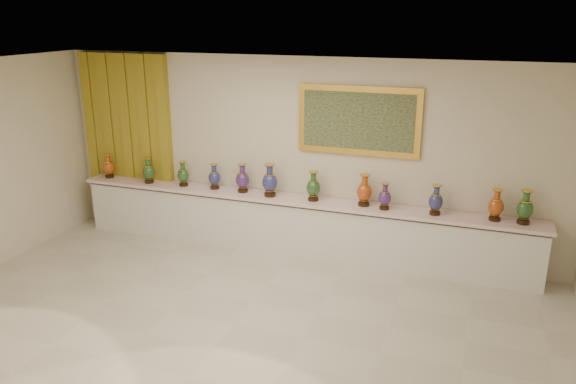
# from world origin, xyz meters

# --- Properties ---
(ground) EXTENTS (8.00, 8.00, 0.00)m
(ground) POSITION_xyz_m (0.00, 0.00, 0.00)
(ground) COLOR beige
(ground) RESTS_ON ground
(room) EXTENTS (8.00, 8.00, 8.00)m
(room) POSITION_xyz_m (-2.40, 2.44, 1.60)
(room) COLOR beige
(room) RESTS_ON ground
(counter) EXTENTS (7.28, 0.48, 0.90)m
(counter) POSITION_xyz_m (0.00, 2.27, 0.44)
(counter) COLOR white
(counter) RESTS_ON ground
(vase_0) EXTENTS (0.20, 0.20, 0.41)m
(vase_0) POSITION_xyz_m (-3.35, 2.25, 1.08)
(vase_0) COLOR #321C0D
(vase_0) RESTS_ON counter
(vase_1) EXTENTS (0.22, 0.22, 0.43)m
(vase_1) POSITION_xyz_m (-2.53, 2.21, 1.09)
(vase_1) COLOR #321C0D
(vase_1) RESTS_ON counter
(vase_2) EXTENTS (0.22, 0.22, 0.41)m
(vase_2) POSITION_xyz_m (-1.91, 2.26, 1.08)
(vase_2) COLOR #321C0D
(vase_2) RESTS_ON counter
(vase_3) EXTENTS (0.21, 0.21, 0.41)m
(vase_3) POSITION_xyz_m (-1.36, 2.28, 1.08)
(vase_3) COLOR #321C0D
(vase_3) RESTS_ON counter
(vase_4) EXTENTS (0.25, 0.25, 0.46)m
(vase_4) POSITION_xyz_m (-0.87, 2.28, 1.10)
(vase_4) COLOR #321C0D
(vase_4) RESTS_ON counter
(vase_5) EXTENTS (0.25, 0.25, 0.51)m
(vase_5) POSITION_xyz_m (-0.39, 2.23, 1.13)
(vase_5) COLOR #321C0D
(vase_5) RESTS_ON counter
(vase_6) EXTENTS (0.23, 0.23, 0.45)m
(vase_6) POSITION_xyz_m (0.30, 2.25, 1.10)
(vase_6) COLOR #321C0D
(vase_6) RESTS_ON counter
(vase_7) EXTENTS (0.26, 0.26, 0.47)m
(vase_7) POSITION_xyz_m (1.07, 2.27, 1.11)
(vase_7) COLOR #321C0D
(vase_7) RESTS_ON counter
(vase_8) EXTENTS (0.23, 0.23, 0.40)m
(vase_8) POSITION_xyz_m (1.38, 2.21, 1.08)
(vase_8) COLOR #321C0D
(vase_8) RESTS_ON counter
(vase_9) EXTENTS (0.24, 0.24, 0.43)m
(vase_9) POSITION_xyz_m (2.09, 2.23, 1.09)
(vase_9) COLOR #321C0D
(vase_9) RESTS_ON counter
(vase_10) EXTENTS (0.24, 0.24, 0.44)m
(vase_10) POSITION_xyz_m (2.88, 2.27, 1.10)
(vase_10) COLOR #321C0D
(vase_10) RESTS_ON counter
(vase_11) EXTENTS (0.23, 0.23, 0.47)m
(vase_11) POSITION_xyz_m (3.24, 2.26, 1.11)
(vase_11) COLOR #321C0D
(vase_11) RESTS_ON counter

